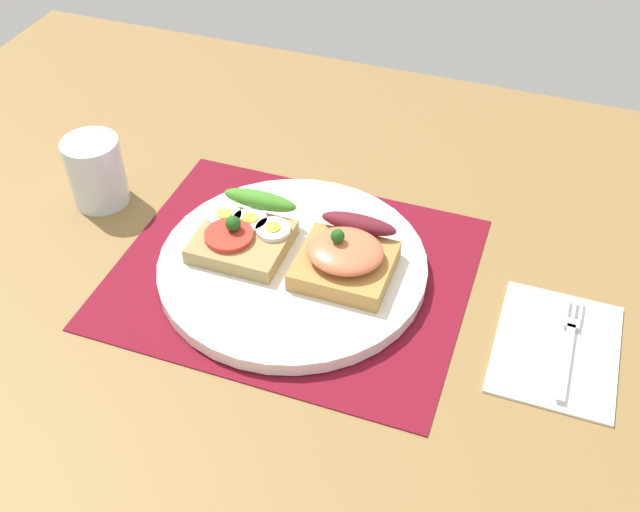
{
  "coord_description": "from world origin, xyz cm",
  "views": [
    {
      "loc": [
        21.74,
        -52.65,
        54.81
      ],
      "look_at": [
        3.0,
        0.0,
        3.28
      ],
      "focal_mm": 42.49,
      "sensor_mm": 36.0,
      "label": 1
    }
  ],
  "objects_px": {
    "plate": "(293,265)",
    "napkin": "(557,347)",
    "sandwich_egg_tomato": "(245,231)",
    "drinking_glass": "(96,172)",
    "sandwich_salmon": "(346,256)",
    "fork": "(569,343)"
  },
  "relations": [
    {
      "from": "plate",
      "to": "napkin",
      "type": "height_order",
      "value": "plate"
    },
    {
      "from": "sandwich_egg_tomato",
      "to": "napkin",
      "type": "height_order",
      "value": "sandwich_egg_tomato"
    },
    {
      "from": "sandwich_egg_tomato",
      "to": "napkin",
      "type": "relative_size",
      "value": 0.68
    },
    {
      "from": "plate",
      "to": "sandwich_egg_tomato",
      "type": "bearing_deg",
      "value": 168.1
    },
    {
      "from": "sandwich_egg_tomato",
      "to": "drinking_glass",
      "type": "distance_m",
      "value": 0.2
    },
    {
      "from": "plate",
      "to": "napkin",
      "type": "xyz_separation_m",
      "value": [
        0.27,
        -0.01,
        -0.01
      ]
    },
    {
      "from": "sandwich_egg_tomato",
      "to": "sandwich_salmon",
      "type": "relative_size",
      "value": 0.98
    },
    {
      "from": "fork",
      "to": "plate",
      "type": "bearing_deg",
      "value": 177.95
    },
    {
      "from": "fork",
      "to": "drinking_glass",
      "type": "height_order",
      "value": "drinking_glass"
    },
    {
      "from": "drinking_glass",
      "to": "sandwich_salmon",
      "type": "bearing_deg",
      "value": -6.78
    },
    {
      "from": "plate",
      "to": "sandwich_egg_tomato",
      "type": "relative_size",
      "value": 2.79
    },
    {
      "from": "plate",
      "to": "napkin",
      "type": "relative_size",
      "value": 1.89
    },
    {
      "from": "sandwich_egg_tomato",
      "to": "napkin",
      "type": "distance_m",
      "value": 0.33
    },
    {
      "from": "napkin",
      "to": "drinking_glass",
      "type": "height_order",
      "value": "drinking_glass"
    },
    {
      "from": "napkin",
      "to": "sandwich_salmon",
      "type": "bearing_deg",
      "value": 175.38
    },
    {
      "from": "plate",
      "to": "drinking_glass",
      "type": "xyz_separation_m",
      "value": [
        -0.25,
        0.04,
        0.03
      ]
    },
    {
      "from": "plate",
      "to": "sandwich_salmon",
      "type": "height_order",
      "value": "sandwich_salmon"
    },
    {
      "from": "napkin",
      "to": "drinking_glass",
      "type": "relative_size",
      "value": 1.84
    },
    {
      "from": "fork",
      "to": "drinking_glass",
      "type": "bearing_deg",
      "value": 174.62
    },
    {
      "from": "plate",
      "to": "napkin",
      "type": "distance_m",
      "value": 0.27
    },
    {
      "from": "plate",
      "to": "sandwich_egg_tomato",
      "type": "xyz_separation_m",
      "value": [
        -0.06,
        0.01,
        0.02
      ]
    },
    {
      "from": "sandwich_salmon",
      "to": "drinking_glass",
      "type": "xyz_separation_m",
      "value": [
        -0.31,
        0.04,
        0.0
      ]
    }
  ]
}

